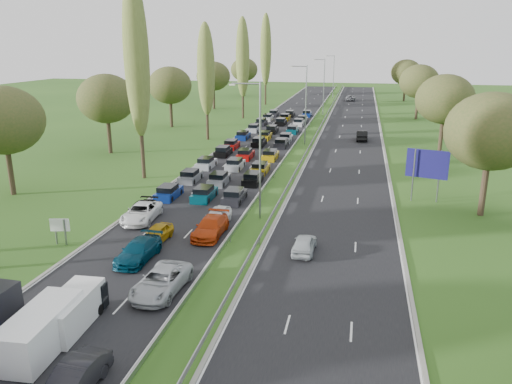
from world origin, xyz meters
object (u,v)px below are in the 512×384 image
Objects in this scene: near_car_2 at (141,213)px; near_car_3 at (141,211)px; info_sign at (60,228)px; direction_sign at (427,166)px; white_van_front at (74,309)px; white_van_rear at (44,328)px.

near_car_2 is 1.12× the size of near_car_3.
direction_sign is at bearing 31.12° from info_sign.
direction_sign is at bearing 49.47° from white_van_front.
near_car_2 is 19.13m from white_van_rear.
direction_sign reaches higher than white_van_front.
near_car_2 is at bearing -156.08° from direction_sign.
info_sign reaches higher than near_car_3.
white_van_rear is (3.57, -19.44, 0.38)m from near_car_3.
direction_sign reaches higher than near_car_3.
info_sign is (-3.50, -6.90, 0.65)m from near_car_3.
near_car_3 is 0.90× the size of white_van_rear.
white_van_front is at bearing -82.42° from near_car_2.
near_car_3 is at bearing 99.88° from white_van_front.
near_car_2 is at bearing -62.53° from near_car_3.
info_sign reaches higher than near_car_2.
near_car_3 is 27.53m from direction_sign.
near_car_2 is 7.42m from info_sign.
info_sign reaches higher than white_van_front.
white_van_front is at bearing -127.72° from direction_sign.
direction_sign reaches higher than white_van_rear.
info_sign is 33.71m from direction_sign.
white_van_rear is (-0.30, -2.22, 0.11)m from white_van_front.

